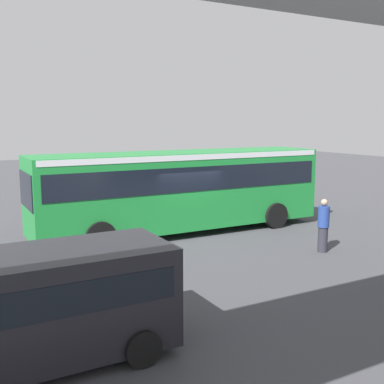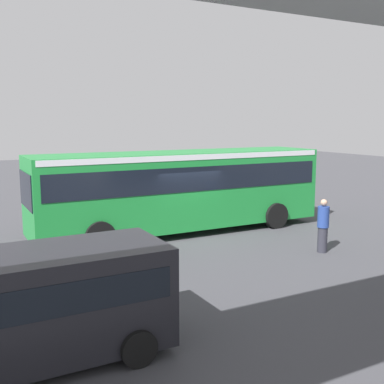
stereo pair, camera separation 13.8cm
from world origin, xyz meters
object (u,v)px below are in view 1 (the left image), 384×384
at_px(pedestrian, 323,226).
at_px(traffic_sign, 262,167).
at_px(city_bus, 181,184).
at_px(parked_van, 38,301).

height_order(pedestrian, traffic_sign, traffic_sign).
distance_m(city_bus, parked_van, 10.42).
bearing_deg(parked_van, pedestrian, -162.95).
xyz_separation_m(city_bus, parked_van, (6.88, 7.80, -0.70)).
xyz_separation_m(pedestrian, traffic_sign, (-4.00, -8.69, 1.00)).
relative_size(city_bus, traffic_sign, 4.12).
xyz_separation_m(city_bus, pedestrian, (-2.83, 4.82, -1.00)).
relative_size(parked_van, traffic_sign, 1.71).
bearing_deg(city_bus, pedestrian, 120.39).
bearing_deg(city_bus, parked_van, 48.60).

